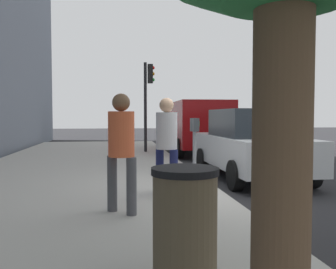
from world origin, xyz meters
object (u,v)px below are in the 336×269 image
(pedestrian_at_meter, at_px, (167,138))
(parked_sedan_near, at_px, (251,144))
(pedestrian_bystander, at_px, (121,143))
(parking_meter, at_px, (195,138))
(traffic_signal, at_px, (148,92))
(parked_van_far, at_px, (197,124))
(trash_bin, at_px, (185,225))

(pedestrian_at_meter, height_order, parked_sedan_near, pedestrian_at_meter)
(pedestrian_bystander, height_order, parked_sedan_near, pedestrian_bystander)
(parking_meter, bearing_deg, pedestrian_bystander, 136.87)
(pedestrian_bystander, relative_size, traffic_signal, 0.50)
(pedestrian_bystander, bearing_deg, pedestrian_at_meter, 7.64)
(pedestrian_bystander, relative_size, parked_sedan_near, 0.40)
(parking_meter, xyz_separation_m, parked_van_far, (8.18, -1.86, 0.09))
(pedestrian_bystander, height_order, parked_van_far, parked_van_far)
(parking_meter, relative_size, traffic_signal, 0.39)
(parked_sedan_near, relative_size, parked_van_far, 0.84)
(pedestrian_at_meter, height_order, traffic_signal, traffic_signal)
(pedestrian_at_meter, relative_size, parked_van_far, 0.34)
(pedestrian_bystander, xyz_separation_m, traffic_signal, (9.36, -1.20, 1.37))
(pedestrian_at_meter, bearing_deg, parked_sedan_near, 9.29)
(parking_meter, relative_size, parked_van_far, 0.27)
(pedestrian_bystander, bearing_deg, parked_sedan_near, -0.36)
(parking_meter, height_order, traffic_signal, traffic_signal)
(pedestrian_at_meter, height_order, trash_bin, pedestrian_at_meter)
(pedestrian_at_meter, xyz_separation_m, parked_sedan_near, (2.28, -2.47, -0.31))
(parked_sedan_near, bearing_deg, pedestrian_bystander, 136.11)
(parking_meter, relative_size, pedestrian_at_meter, 0.79)
(pedestrian_at_meter, distance_m, pedestrian_bystander, 1.43)
(pedestrian_bystander, bearing_deg, parking_meter, 0.40)
(pedestrian_at_meter, height_order, pedestrian_bystander, pedestrian_bystander)
(parking_meter, distance_m, traffic_signal, 7.95)
(pedestrian_bystander, relative_size, parked_van_far, 0.34)
(pedestrian_at_meter, xyz_separation_m, trash_bin, (-3.55, 0.33, -0.55))
(parked_van_far, bearing_deg, traffic_signal, 99.60)
(pedestrian_bystander, xyz_separation_m, parked_van_far, (9.72, -3.30, 0.05))
(parked_sedan_near, bearing_deg, parked_van_far, 0.01)
(traffic_signal, bearing_deg, pedestrian_bystander, 172.70)
(pedestrian_bystander, xyz_separation_m, trash_bin, (-2.39, -0.51, -0.55))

